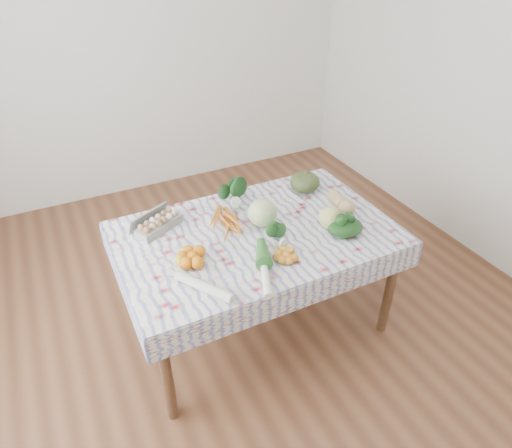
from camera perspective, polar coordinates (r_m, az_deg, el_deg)
name	(u,v)px	position (r m, az deg, el deg)	size (l,w,h in m)	color
ground	(256,321)	(3.25, 0.00, -12.05)	(4.50, 4.50, 0.00)	brown
wall_back	(144,44)	(4.49, -13.82, 21.00)	(4.00, 0.04, 2.80)	white
dining_table	(256,243)	(2.81, 0.00, -2.40)	(1.60, 1.00, 0.75)	brown
tablecloth	(256,233)	(2.76, 0.00, -1.10)	(1.66, 1.06, 0.01)	white
egg_carton	(159,224)	(2.82, -12.06, -0.06)	(0.30, 0.12, 0.08)	gray
carrot_bunch	(227,223)	(2.80, -3.70, 0.08)	(0.25, 0.23, 0.05)	orange
kale_bunch	(233,193)	(3.00, -2.87, 3.86)	(0.17, 0.15, 0.15)	black
kabocha_squash	(305,182)	(3.17, 6.14, 5.25)	(0.20, 0.20, 0.13)	#3B4B22
cabbage	(263,213)	(2.77, 0.83, 1.39)	(0.18, 0.18, 0.18)	#AEC37F
butternut_squash	(341,202)	(3.00, 10.64, 2.76)	(0.11, 0.23, 0.11)	tan
orange_cluster	(193,257)	(2.52, -7.89, -4.10)	(0.23, 0.23, 0.08)	orange
broccoli	(277,237)	(2.62, 2.68, -1.67)	(0.14, 0.14, 0.11)	#1E521D
mandarin_cluster	(286,255)	(2.54, 3.80, -3.84)	(0.17, 0.17, 0.05)	orange
grapefruit	(330,218)	(2.80, 9.19, 0.79)	(0.14, 0.14, 0.14)	#CDC971
spinach_bag	(346,227)	(2.77, 11.13, -0.40)	(0.22, 0.17, 0.10)	#133311
daikon	(204,287)	(2.35, -6.54, -7.77)	(0.05, 0.05, 0.37)	silver
leek	(264,269)	(2.44, 1.07, -5.65)	(0.05, 0.05, 0.42)	silver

